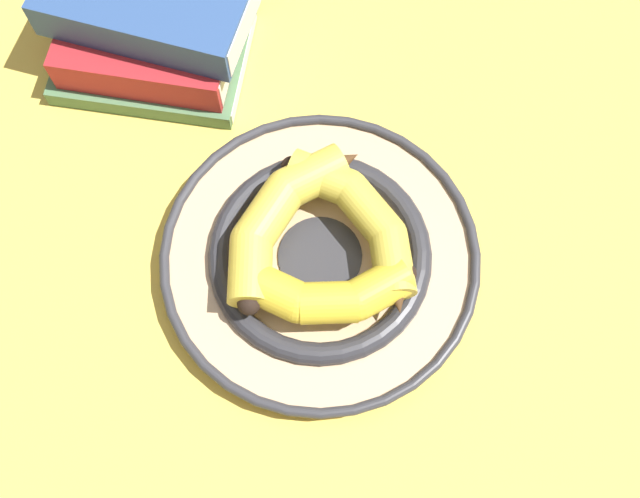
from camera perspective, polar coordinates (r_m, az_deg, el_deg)
ground_plane at (r=0.72m, az=1.74°, el=-3.69°), size 2.80×2.80×0.00m
decorative_bowl at (r=0.71m, az=0.00°, el=-0.65°), size 0.31×0.31×0.03m
banana_a at (r=0.67m, az=0.21°, el=-3.45°), size 0.15×0.11×0.04m
banana_b at (r=0.69m, az=3.27°, el=2.26°), size 0.18×0.10×0.04m
banana_c at (r=0.69m, az=-3.10°, el=2.53°), size 0.07×0.20×0.04m
book_stack at (r=0.82m, az=-12.63°, el=16.31°), size 0.24×0.22×0.10m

